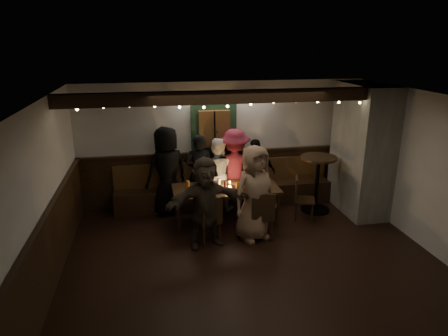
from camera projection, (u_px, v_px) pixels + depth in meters
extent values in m
cube|color=black|center=(251.00, 259.00, 6.51)|extent=(6.00, 5.00, 0.01)
cube|color=black|center=(254.00, 98.00, 5.70)|extent=(6.00, 5.00, 0.01)
cube|color=silver|center=(223.00, 143.00, 8.45)|extent=(6.00, 0.01, 2.60)
cube|color=silver|center=(44.00, 197.00, 5.58)|extent=(0.01, 5.00, 2.60)
cube|color=silver|center=(427.00, 172.00, 6.63)|extent=(0.01, 5.00, 2.60)
cube|color=black|center=(223.00, 177.00, 8.65)|extent=(6.00, 0.05, 1.10)
cube|color=black|center=(54.00, 245.00, 5.81)|extent=(0.05, 5.00, 1.10)
cube|color=slate|center=(362.00, 150.00, 7.97)|extent=(0.70, 1.40, 2.60)
cube|color=black|center=(225.00, 195.00, 8.52)|extent=(4.60, 0.45, 0.45)
cube|color=#50341D|center=(224.00, 172.00, 8.54)|extent=(4.60, 0.06, 0.50)
cube|color=#1E3D26|center=(214.00, 128.00, 8.24)|extent=(0.95, 0.04, 1.00)
cube|color=#50341D|center=(214.00, 129.00, 8.19)|extent=(0.64, 0.12, 0.76)
cube|color=black|center=(239.00, 97.00, 6.67)|extent=(6.00, 0.16, 0.22)
sphere|color=#FFE599|center=(77.00, 109.00, 6.24)|extent=(0.04, 0.04, 0.04)
sphere|color=#FFE599|center=(103.00, 107.00, 6.30)|extent=(0.04, 0.04, 0.04)
sphere|color=#FFE599|center=(129.00, 106.00, 6.37)|extent=(0.04, 0.04, 0.04)
sphere|color=#FFE599|center=(155.00, 106.00, 6.44)|extent=(0.04, 0.04, 0.04)
sphere|color=#FFE599|center=(180.00, 107.00, 6.52)|extent=(0.04, 0.04, 0.04)
sphere|color=#FFE599|center=(204.00, 107.00, 6.60)|extent=(0.04, 0.04, 0.04)
sphere|color=#FFE599|center=(227.00, 106.00, 6.67)|extent=(0.04, 0.04, 0.04)
sphere|color=#FFE599|center=(251.00, 104.00, 6.73)|extent=(0.04, 0.04, 0.04)
sphere|color=#FFE599|center=(274.00, 102.00, 6.79)|extent=(0.04, 0.04, 0.04)
sphere|color=#FFE599|center=(296.00, 101.00, 6.86)|extent=(0.04, 0.04, 0.04)
sphere|color=#FFE599|center=(318.00, 102.00, 6.94)|extent=(0.04, 0.04, 0.04)
sphere|color=#FFE599|center=(339.00, 102.00, 7.01)|extent=(0.04, 0.04, 0.04)
sphere|color=#FFE599|center=(360.00, 103.00, 7.09)|extent=(0.04, 0.04, 0.04)
sphere|color=#FFE599|center=(380.00, 102.00, 7.16)|extent=(0.04, 0.04, 0.04)
cube|color=black|center=(226.00, 189.00, 7.58)|extent=(2.01, 0.86, 0.06)
cylinder|color=black|center=(179.00, 218.00, 7.19)|extent=(0.07, 0.07, 0.66)
cylinder|color=black|center=(176.00, 203.00, 7.86)|extent=(0.07, 0.07, 0.66)
cylinder|color=black|center=(278.00, 210.00, 7.52)|extent=(0.07, 0.07, 0.66)
cylinder|color=black|center=(267.00, 196.00, 8.18)|extent=(0.07, 0.07, 0.66)
cylinder|color=#BF7226|center=(188.00, 184.00, 7.56)|extent=(0.07, 0.07, 0.13)
cylinder|color=#BF7226|center=(207.00, 190.00, 7.30)|extent=(0.07, 0.07, 0.13)
cylinder|color=silver|center=(219.00, 182.00, 7.69)|extent=(0.07, 0.07, 0.13)
cylinder|color=#BF7226|center=(238.00, 186.00, 7.48)|extent=(0.07, 0.07, 0.13)
cylinder|color=silver|center=(250.00, 180.00, 7.79)|extent=(0.07, 0.07, 0.13)
cylinder|color=#BF7226|center=(263.00, 185.00, 7.53)|extent=(0.07, 0.07, 0.13)
cylinder|color=white|center=(204.00, 195.00, 7.22)|extent=(0.25, 0.25, 0.01)
cube|color=#B2B2B7|center=(226.00, 188.00, 7.52)|extent=(0.15, 0.10, 0.05)
cylinder|color=#990C0C|center=(225.00, 185.00, 7.49)|extent=(0.03, 0.03, 0.15)
cylinder|color=gold|center=(228.00, 185.00, 7.51)|extent=(0.03, 0.03, 0.15)
cylinder|color=silver|center=(230.00, 185.00, 7.62)|extent=(0.05, 0.05, 0.08)
sphere|color=#FFB24C|center=(230.00, 182.00, 7.60)|extent=(0.03, 0.03, 0.03)
cube|color=black|center=(207.00, 221.00, 6.92)|extent=(0.51, 0.51, 0.04)
cube|color=black|center=(212.00, 211.00, 6.71)|extent=(0.38, 0.18, 0.45)
cylinder|color=black|center=(210.00, 226.00, 7.20)|extent=(0.03, 0.03, 0.38)
cylinder|color=black|center=(220.00, 233.00, 6.94)|extent=(0.03, 0.03, 0.38)
cylinder|color=black|center=(195.00, 230.00, 7.03)|extent=(0.03, 0.03, 0.38)
cylinder|color=black|center=(204.00, 238.00, 6.78)|extent=(0.03, 0.03, 0.38)
cube|color=black|center=(262.00, 216.00, 7.08)|extent=(0.46, 0.46, 0.04)
cube|color=black|center=(263.00, 207.00, 6.83)|extent=(0.41, 0.09, 0.46)
cylinder|color=black|center=(269.00, 223.00, 7.31)|extent=(0.03, 0.03, 0.40)
cylinder|color=black|center=(272.00, 231.00, 7.00)|extent=(0.03, 0.03, 0.40)
cylinder|color=black|center=(251.00, 223.00, 7.29)|extent=(0.03, 0.03, 0.40)
cylinder|color=black|center=(253.00, 232.00, 6.98)|extent=(0.03, 0.03, 0.40)
cube|color=black|center=(304.00, 200.00, 7.83)|extent=(0.49, 0.49, 0.04)
cube|color=black|center=(296.00, 188.00, 7.78)|extent=(0.17, 0.38, 0.44)
cylinder|color=black|center=(312.00, 214.00, 7.72)|extent=(0.03, 0.03, 0.38)
cylinder|color=black|center=(296.00, 212.00, 7.77)|extent=(0.03, 0.03, 0.38)
cylinder|color=black|center=(312.00, 207.00, 8.02)|extent=(0.03, 0.03, 0.38)
cylinder|color=black|center=(296.00, 206.00, 8.06)|extent=(0.03, 0.03, 0.38)
cylinder|color=black|center=(315.00, 209.00, 8.34)|extent=(0.59, 0.59, 0.03)
cylinder|color=black|center=(317.00, 184.00, 8.17)|extent=(0.08, 0.08, 1.14)
cylinder|color=black|center=(319.00, 158.00, 7.99)|extent=(0.73, 0.73, 0.05)
imported|color=black|center=(167.00, 171.00, 7.98)|extent=(1.03, 0.88, 1.79)
imported|color=black|center=(199.00, 173.00, 8.10)|extent=(0.64, 0.47, 1.62)
imported|color=silver|center=(217.00, 174.00, 8.23)|extent=(0.90, 0.81, 1.52)
imported|color=maroon|center=(235.00, 169.00, 8.26)|extent=(1.18, 0.81, 1.69)
imported|color=black|center=(255.00, 174.00, 8.28)|extent=(0.90, 0.44, 1.48)
imported|color=#3B3127|center=(206.00, 202.00, 6.70)|extent=(1.53, 0.74, 1.58)
imported|color=#A37F64|center=(254.00, 193.00, 6.92)|extent=(0.98, 0.82, 1.72)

